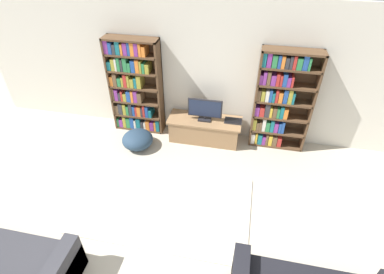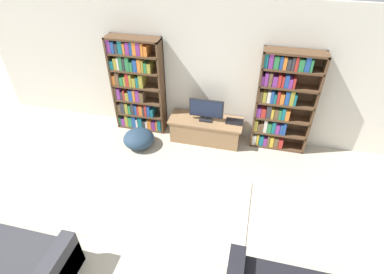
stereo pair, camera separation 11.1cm
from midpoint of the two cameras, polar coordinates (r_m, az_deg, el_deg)
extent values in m
cube|color=silver|center=(5.57, 1.78, 12.45)|extent=(8.80, 0.06, 2.60)
cube|color=#513823|center=(6.09, -15.44, 9.60)|extent=(0.04, 0.30, 1.88)
cube|color=#513823|center=(5.74, -6.64, 8.99)|extent=(0.04, 0.30, 1.88)
cube|color=#513823|center=(6.00, -10.72, 9.92)|extent=(1.00, 0.04, 1.88)
cube|color=#513823|center=(5.54, -12.34, 17.79)|extent=(1.00, 0.30, 0.04)
cube|color=#513823|center=(6.37, -10.19, 1.98)|extent=(0.96, 0.30, 0.04)
cube|color=#2D7F47|center=(6.46, -14.02, 3.17)|extent=(0.04, 0.24, 0.19)
cube|color=#7F338C|center=(6.44, -13.49, 3.02)|extent=(0.08, 0.24, 0.17)
cube|color=#9E9333|center=(6.39, -12.90, 3.25)|extent=(0.07, 0.24, 0.25)
cube|color=#2D7F47|center=(6.37, -12.24, 3.09)|extent=(0.08, 0.24, 0.23)
cube|color=#234C99|center=(6.33, -11.55, 3.11)|extent=(0.08, 0.24, 0.25)
cube|color=silver|center=(6.32, -10.98, 2.82)|extent=(0.04, 0.24, 0.19)
cube|color=#196B75|center=(6.28, -10.40, 2.95)|extent=(0.08, 0.24, 0.25)
cube|color=#333338|center=(6.27, -9.70, 2.61)|extent=(0.06, 0.24, 0.18)
cube|color=silver|center=(6.26, -9.21, 2.54)|extent=(0.04, 0.24, 0.17)
cube|color=orange|center=(6.23, -8.68, 2.62)|extent=(0.08, 0.24, 0.21)
cube|color=#7F338C|center=(6.20, -7.92, 2.46)|extent=(0.08, 0.24, 0.19)
cube|color=orange|center=(6.18, -7.33, 2.45)|extent=(0.04, 0.24, 0.20)
cube|color=#196B75|center=(6.15, -6.82, 2.54)|extent=(0.07, 0.24, 0.24)
cube|color=#513823|center=(6.20, -10.51, 4.35)|extent=(0.96, 0.30, 0.04)
cube|color=brown|center=(6.29, -14.29, 5.50)|extent=(0.08, 0.24, 0.19)
cube|color=#333338|center=(6.24, -13.63, 5.63)|extent=(0.08, 0.24, 0.24)
cube|color=#9E9333|center=(6.21, -12.94, 5.55)|extent=(0.06, 0.24, 0.23)
cube|color=#2D7F47|center=(6.20, -12.37, 5.33)|extent=(0.05, 0.24, 0.19)
cube|color=#333338|center=(6.16, -11.85, 5.52)|extent=(0.06, 0.24, 0.25)
cube|color=#234C99|center=(6.14, -11.25, 5.30)|extent=(0.05, 0.24, 0.21)
cube|color=#B72D28|center=(6.13, -10.83, 5.23)|extent=(0.04, 0.24, 0.20)
cube|color=orange|center=(6.11, -10.32, 5.20)|extent=(0.07, 0.24, 0.21)
cube|color=#333338|center=(6.09, -9.80, 5.10)|extent=(0.04, 0.24, 0.20)
cube|color=#B72D28|center=(6.06, -9.41, 5.28)|extent=(0.05, 0.24, 0.25)
cube|color=#234C99|center=(6.05, -8.88, 5.17)|extent=(0.06, 0.24, 0.24)
cube|color=#196B75|center=(6.04, -8.26, 4.81)|extent=(0.06, 0.24, 0.16)
cube|color=#513823|center=(6.04, -10.84, 6.85)|extent=(0.96, 0.30, 0.04)
cube|color=brown|center=(6.13, -14.92, 8.24)|extent=(0.04, 0.24, 0.25)
cube|color=#7F338C|center=(6.11, -14.39, 8.14)|extent=(0.07, 0.24, 0.23)
cube|color=#333338|center=(6.10, -13.79, 7.85)|extent=(0.05, 0.24, 0.17)
cube|color=#B72D28|center=(6.07, -13.42, 7.98)|extent=(0.04, 0.24, 0.21)
cube|color=#9E9333|center=(6.06, -12.87, 7.74)|extent=(0.07, 0.24, 0.16)
cube|color=#234C99|center=(6.01, -12.20, 7.94)|extent=(0.08, 0.24, 0.22)
cube|color=orange|center=(5.98, -11.57, 7.94)|extent=(0.05, 0.24, 0.23)
cube|color=#7F338C|center=(5.95, -10.96, 7.92)|extent=(0.07, 0.24, 0.24)
cube|color=brown|center=(5.94, -10.23, 7.72)|extent=(0.08, 0.24, 0.21)
cube|color=#513823|center=(5.89, -11.19, 9.49)|extent=(0.96, 0.30, 0.04)
cube|color=orange|center=(6.00, -15.27, 10.59)|extent=(0.06, 0.24, 0.18)
cube|color=brown|center=(5.95, -14.66, 10.83)|extent=(0.07, 0.24, 0.25)
cube|color=#2D7F47|center=(5.94, -13.89, 10.45)|extent=(0.07, 0.24, 0.17)
cube|color=#9E9333|center=(5.91, -13.32, 10.48)|extent=(0.04, 0.24, 0.18)
cube|color=#B72D28|center=(5.87, -12.84, 10.74)|extent=(0.06, 0.24, 0.25)
cube|color=#9E9333|center=(5.85, -12.29, 10.68)|extent=(0.04, 0.24, 0.24)
cube|color=#9E9333|center=(5.84, -11.63, 10.35)|extent=(0.07, 0.24, 0.18)
cube|color=#196B75|center=(5.81, -10.99, 10.42)|extent=(0.05, 0.24, 0.20)
cube|color=#9E9333|center=(5.77, -10.36, 10.60)|extent=(0.08, 0.24, 0.25)
cube|color=#513823|center=(5.75, -11.56, 12.25)|extent=(0.96, 0.30, 0.04)
cube|color=#196B75|center=(5.87, -15.70, 13.22)|extent=(0.07, 0.24, 0.16)
cube|color=#9E9333|center=(5.83, -15.02, 13.45)|extent=(0.07, 0.24, 0.22)
cube|color=silver|center=(5.80, -14.53, 13.50)|extent=(0.04, 0.24, 0.23)
cube|color=#2D7F47|center=(5.78, -14.03, 13.59)|extent=(0.06, 0.24, 0.25)
cube|color=#333338|center=(5.76, -13.48, 13.47)|extent=(0.04, 0.24, 0.23)
cube|color=#2D7F47|center=(5.73, -12.88, 13.56)|extent=(0.07, 0.24, 0.26)
cube|color=#2D7F47|center=(5.71, -12.15, 13.14)|extent=(0.06, 0.24, 0.17)
cube|color=#234C99|center=(5.67, -11.45, 13.35)|extent=(0.08, 0.24, 0.22)
cube|color=orange|center=(5.64, -10.68, 13.40)|extent=(0.07, 0.24, 0.24)
cube|color=#9E9333|center=(5.62, -10.07, 13.31)|extent=(0.04, 0.24, 0.23)
cube|color=#2D7F47|center=(5.61, -9.54, 13.10)|extent=(0.05, 0.24, 0.19)
cube|color=#9E9333|center=(5.59, -8.87, 13.01)|extent=(0.07, 0.24, 0.18)
cube|color=#513823|center=(5.63, -11.96, 15.14)|extent=(0.96, 0.30, 0.04)
cube|color=#7F338C|center=(5.74, -16.28, 16.47)|extent=(0.08, 0.24, 0.25)
cube|color=#234C99|center=(5.72, -15.54, 16.28)|extent=(0.06, 0.24, 0.21)
cube|color=#333338|center=(5.69, -14.87, 16.12)|extent=(0.06, 0.24, 0.18)
cube|color=#196B75|center=(5.65, -14.20, 16.41)|extent=(0.08, 0.24, 0.24)
cube|color=orange|center=(5.63, -13.52, 16.20)|extent=(0.04, 0.24, 0.20)
cube|color=#7F338C|center=(5.60, -12.88, 16.29)|extent=(0.07, 0.24, 0.22)
cube|color=#234C99|center=(5.57, -12.22, 16.32)|extent=(0.05, 0.24, 0.23)
cube|color=orange|center=(5.55, -11.61, 16.32)|extent=(0.07, 0.24, 0.23)
cube|color=#7F338C|center=(5.52, -10.88, 16.31)|extent=(0.07, 0.24, 0.23)
cube|color=orange|center=(5.50, -10.21, 16.27)|extent=(0.05, 0.24, 0.22)
cube|color=orange|center=(5.48, -9.53, 16.03)|extent=(0.06, 0.24, 0.18)
cube|color=#513823|center=(5.49, 11.43, 7.08)|extent=(0.04, 0.30, 1.88)
cube|color=#513823|center=(5.59, 21.31, 5.72)|extent=(0.04, 0.30, 1.88)
cube|color=#513823|center=(5.63, 16.39, 7.09)|extent=(1.00, 0.04, 1.88)
cube|color=#513823|center=(5.13, 18.25, 15.28)|extent=(1.00, 0.30, 0.04)
cube|color=#513823|center=(6.02, 14.92, -1.13)|extent=(0.96, 0.30, 0.04)
cube|color=silver|center=(5.91, 11.02, 0.21)|extent=(0.07, 0.24, 0.21)
cube|color=gold|center=(5.91, 11.65, 0.25)|extent=(0.04, 0.24, 0.24)
cube|color=#196B75|center=(5.92, 12.30, 0.07)|extent=(0.08, 0.24, 0.21)
cube|color=#7F338C|center=(5.93, 13.00, -0.16)|extent=(0.06, 0.24, 0.18)
cube|color=brown|center=(5.92, 13.56, 0.01)|extent=(0.04, 0.24, 0.24)
cube|color=gold|center=(5.93, 14.16, -0.14)|extent=(0.07, 0.24, 0.22)
cube|color=brown|center=(5.94, 14.94, -0.29)|extent=(0.08, 0.24, 0.20)
cube|color=#B72D28|center=(5.95, 15.73, -0.45)|extent=(0.07, 0.24, 0.19)
cube|color=#513823|center=(5.84, 15.40, 1.29)|extent=(0.96, 0.30, 0.04)
cube|color=#9E9333|center=(5.73, 11.34, 2.81)|extent=(0.06, 0.24, 0.23)
cube|color=brown|center=(5.75, 11.90, 2.48)|extent=(0.04, 0.24, 0.16)
cube|color=brown|center=(5.74, 12.40, 2.48)|extent=(0.05, 0.24, 0.18)
cube|color=silver|center=(5.73, 13.03, 2.72)|extent=(0.06, 0.24, 0.26)
cube|color=#2D7F47|center=(5.75, 13.71, 2.38)|extent=(0.07, 0.24, 0.20)
cube|color=#196B75|center=(5.74, 14.49, 2.48)|extent=(0.06, 0.24, 0.24)
cube|color=#7F338C|center=(5.76, 15.18, 2.18)|extent=(0.07, 0.24, 0.19)
cube|color=#234C99|center=(5.76, 15.85, 2.15)|extent=(0.05, 0.24, 0.21)
cube|color=#234C99|center=(5.76, 16.38, 2.23)|extent=(0.05, 0.24, 0.24)
cube|color=#513823|center=(5.67, 15.91, 3.86)|extent=(0.96, 0.30, 0.04)
cube|color=#7F338C|center=(5.57, 11.77, 5.26)|extent=(0.08, 0.24, 0.18)
cube|color=#B72D28|center=(5.58, 12.65, 5.14)|extent=(0.08, 0.24, 0.18)
cube|color=#333338|center=(5.56, 13.62, 5.35)|extent=(0.08, 0.24, 0.25)
cube|color=gold|center=(5.58, 14.26, 5.00)|extent=(0.04, 0.24, 0.19)
cube|color=brown|center=(5.59, 14.93, 4.92)|extent=(0.07, 0.24, 0.20)
cube|color=#2D7F47|center=(5.59, 15.56, 4.83)|extent=(0.05, 0.24, 0.19)
cube|color=#196B75|center=(5.59, 16.18, 4.91)|extent=(0.06, 0.24, 0.23)
cube|color=orange|center=(5.60, 16.86, 4.66)|extent=(0.07, 0.24, 0.19)
cube|color=#513823|center=(5.51, 16.46, 6.58)|extent=(0.96, 0.30, 0.04)
cube|color=brown|center=(5.41, 12.10, 8.17)|extent=(0.06, 0.24, 0.20)
cube|color=#9E9333|center=(5.42, 12.85, 8.05)|extent=(0.06, 0.24, 0.19)
cube|color=silver|center=(5.42, 13.59, 8.01)|extent=(0.06, 0.24, 0.21)
cube|color=#234C99|center=(5.42, 14.21, 8.02)|extent=(0.05, 0.24, 0.22)
cube|color=#196B75|center=(5.43, 14.71, 7.72)|extent=(0.04, 0.24, 0.18)
cube|color=#B72D28|center=(5.42, 15.30, 7.92)|extent=(0.05, 0.24, 0.24)
cube|color=orange|center=(5.44, 15.94, 7.64)|extent=(0.07, 0.24, 0.19)
cube|color=#234C99|center=(5.43, 16.81, 7.79)|extent=(0.07, 0.24, 0.25)
cube|color=#9E9333|center=(5.44, 17.62, 7.71)|extent=(0.07, 0.24, 0.26)
cube|color=#196B75|center=(5.46, 18.16, 7.38)|extent=(0.04, 0.24, 0.21)
cube|color=#513823|center=(5.37, 17.04, 9.46)|extent=(0.96, 0.30, 0.04)
cube|color=#7F338C|center=(5.28, 12.46, 11.03)|extent=(0.05, 0.24, 0.17)
cube|color=#7F338C|center=(5.27, 13.15, 11.23)|extent=(0.06, 0.24, 0.23)
cube|color=brown|center=(5.27, 13.87, 11.17)|extent=(0.06, 0.24, 0.24)
cube|color=#7F338C|center=(5.28, 14.66, 10.78)|extent=(0.08, 0.24, 0.18)
cube|color=#B72D28|center=(5.28, 15.46, 10.83)|extent=(0.05, 0.24, 0.21)
cube|color=#B72D28|center=(5.29, 16.05, 10.65)|extent=(0.04, 0.24, 0.19)
cube|color=#234C99|center=(5.29, 16.71, 10.69)|extent=(0.07, 0.24, 0.22)
cube|color=#7F338C|center=(5.31, 17.37, 10.31)|extent=(0.06, 0.24, 0.16)
cube|color=#B72D28|center=(5.31, 17.98, 10.31)|extent=(0.04, 0.24, 0.18)
cube|color=#513823|center=(5.24, 17.66, 12.48)|extent=(0.96, 0.30, 0.04)
cube|color=#196B75|center=(5.14, 13.06, 14.46)|extent=(0.06, 0.24, 0.23)
cube|color=#7F338C|center=(5.14, 13.94, 14.41)|extent=(0.07, 0.24, 0.25)
cube|color=#2D7F47|center=(5.15, 14.89, 14.09)|extent=(0.08, 0.24, 0.21)
cube|color=#234C99|center=(5.16, 15.73, 13.98)|extent=(0.05, 0.24, 0.21)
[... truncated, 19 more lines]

